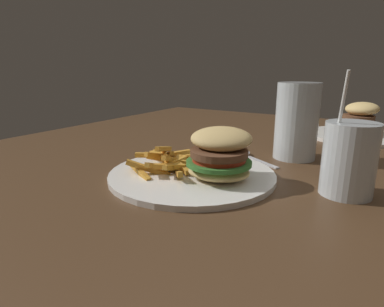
{
  "coord_description": "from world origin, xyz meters",
  "views": [
    {
      "loc": [
        0.26,
        -0.72,
        0.95
      ],
      "look_at": [
        -0.04,
        -0.23,
        0.8
      ],
      "focal_mm": 30.0,
      "sensor_mm": 36.0,
      "label": 1
    }
  ],
  "objects_px": {
    "beer_glass": "(297,124)",
    "meal_plate_far": "(357,127)",
    "spoon": "(244,153)",
    "meal_plate_near": "(202,165)",
    "juice_glass": "(349,162)"
  },
  "relations": [
    {
      "from": "beer_glass",
      "to": "meal_plate_far",
      "type": "bearing_deg",
      "value": 72.99
    },
    {
      "from": "meal_plate_near",
      "to": "beer_glass",
      "type": "xyz_separation_m",
      "value": [
        0.11,
        0.24,
        0.05
      ]
    },
    {
      "from": "meal_plate_near",
      "to": "spoon",
      "type": "bearing_deg",
      "value": 89.26
    },
    {
      "from": "beer_glass",
      "to": "meal_plate_far",
      "type": "height_order",
      "value": "beer_glass"
    },
    {
      "from": "beer_glass",
      "to": "meal_plate_far",
      "type": "xyz_separation_m",
      "value": [
        0.1,
        0.32,
        -0.05
      ]
    },
    {
      "from": "meal_plate_near",
      "to": "beer_glass",
      "type": "distance_m",
      "value": 0.26
    },
    {
      "from": "meal_plate_near",
      "to": "meal_plate_far",
      "type": "distance_m",
      "value": 0.59
    },
    {
      "from": "beer_glass",
      "to": "meal_plate_near",
      "type": "bearing_deg",
      "value": -114.16
    },
    {
      "from": "beer_glass",
      "to": "spoon",
      "type": "bearing_deg",
      "value": -156.29
    },
    {
      "from": "beer_glass",
      "to": "juice_glass",
      "type": "xyz_separation_m",
      "value": [
        0.13,
        -0.18,
        -0.02
      ]
    },
    {
      "from": "meal_plate_near",
      "to": "beer_glass",
      "type": "bearing_deg",
      "value": 65.84
    },
    {
      "from": "spoon",
      "to": "meal_plate_far",
      "type": "height_order",
      "value": "meal_plate_far"
    },
    {
      "from": "meal_plate_near",
      "to": "meal_plate_far",
      "type": "xyz_separation_m",
      "value": [
        0.2,
        0.55,
        0.0
      ]
    },
    {
      "from": "beer_glass",
      "to": "spoon",
      "type": "xyz_separation_m",
      "value": [
        -0.1,
        -0.05,
        -0.07
      ]
    },
    {
      "from": "meal_plate_far",
      "to": "meal_plate_near",
      "type": "bearing_deg",
      "value": -110.14
    }
  ]
}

